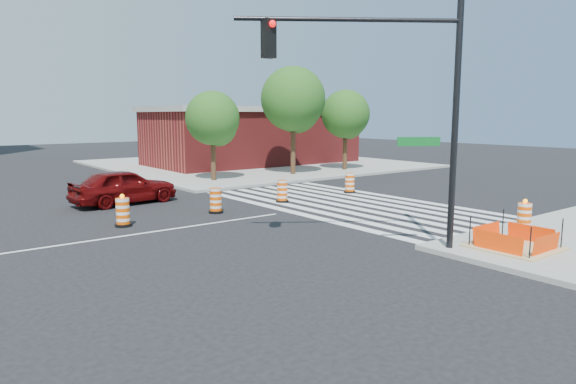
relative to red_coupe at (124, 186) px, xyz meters
name	(u,v)px	position (x,y,z in m)	size (l,w,h in m)	color
ground	(101,239)	(-3.04, -6.13, -0.80)	(120.00, 120.00, 0.00)	black
sidewalk_ne	(253,164)	(14.96, 11.87, -0.72)	(22.00, 22.00, 0.15)	gray
crosswalk_east	(346,204)	(7.91, -6.13, -0.79)	(6.75, 13.50, 0.01)	silver
lane_centerline	(101,239)	(-3.04, -6.13, -0.79)	(14.00, 0.12, 0.01)	silver
excavation_pit	(515,245)	(5.96, -15.13, -0.57)	(2.20, 2.20, 0.90)	tan
brick_storefront	(253,136)	(14.96, 11.87, 1.52)	(16.50, 8.50, 4.60)	maroon
red_coupe	(124,186)	(0.00, 0.00, 0.00)	(1.88, 4.68, 1.59)	#540707
signal_pole_se	(397,76)	(3.07, -12.98, 4.24)	(5.21, 3.62, 8.21)	black
pit_drum	(524,218)	(8.29, -14.17, -0.20)	(0.55, 0.55, 1.08)	black
tree_north_c	(213,121)	(6.94, 4.09, 2.81)	(3.21, 3.16, 5.38)	#382314
tree_north_d	(293,103)	(12.68, 3.76, 3.96)	(4.17, 4.17, 7.08)	#382314
tree_north_e	(346,117)	(17.32, 3.70, 3.05)	(3.40, 3.38, 5.74)	#382314
median_drum_3	(123,213)	(-1.75, -4.64, -0.31)	(0.60, 0.60, 1.18)	black
median_drum_4	(216,201)	(2.17, -4.43, -0.32)	(0.60, 0.60, 1.02)	black
median_drum_5	(282,192)	(5.89, -4.02, -0.32)	(0.60, 0.60, 1.02)	black
median_drum_6	(350,184)	(10.35, -3.88, -0.32)	(0.60, 0.60, 1.02)	black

